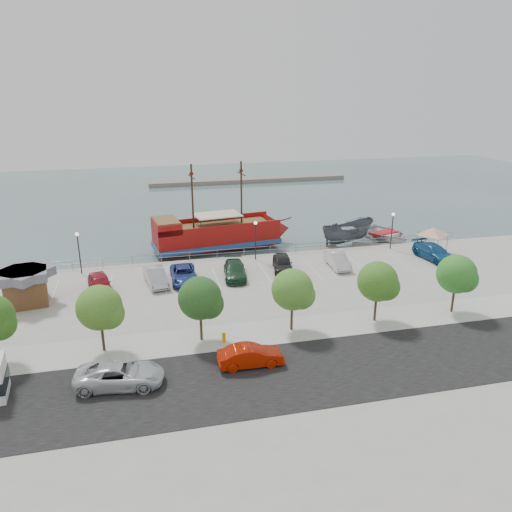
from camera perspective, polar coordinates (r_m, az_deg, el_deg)
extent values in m
plane|color=#445F61|center=(48.61, 1.69, -4.01)|extent=(160.00, 160.00, 0.00)
cube|color=#9F9D90|center=(31.27, 12.13, -18.18)|extent=(100.00, 58.00, 1.20)
cube|color=black|center=(34.66, 8.67, -12.63)|extent=(100.00, 8.00, 0.04)
cube|color=beige|center=(39.53, 5.46, -8.21)|extent=(100.00, 4.00, 0.05)
cylinder|color=slate|center=(55.01, -0.37, 0.98)|extent=(50.00, 0.06, 0.06)
cylinder|color=slate|center=(55.14, -0.37, 0.59)|extent=(50.00, 0.06, 0.06)
cube|color=gray|center=(102.23, -0.81, 8.65)|extent=(40.00, 3.00, 0.80)
cube|color=#9D110E|center=(60.14, -4.54, 2.33)|extent=(15.22, 6.59, 2.39)
cube|color=#224A88|center=(60.37, -4.52, 1.62)|extent=(15.53, 6.90, 0.55)
cone|color=#9D110E|center=(62.82, 2.56, 3.11)|extent=(3.53, 4.78, 4.42)
cube|color=#9D110E|center=(58.28, -10.23, 3.41)|extent=(3.37, 4.94, 1.29)
cube|color=brown|center=(58.10, -10.27, 4.07)|extent=(3.14, 4.55, 0.11)
cube|color=brown|center=(59.92, -4.14, 3.51)|extent=(12.41, 5.66, 0.14)
cube|color=#9D110E|center=(61.77, -5.17, 4.23)|extent=(14.61, 2.21, 0.64)
cube|color=#9D110E|center=(57.68, -3.94, 3.18)|extent=(14.61, 2.21, 0.64)
cylinder|color=#382111|center=(59.86, -1.69, 7.21)|extent=(0.25, 0.25, 7.55)
cylinder|color=#382111|center=(58.19, -7.28, 6.72)|extent=(0.25, 0.25, 7.55)
cylinder|color=#382111|center=(59.43, -1.71, 9.38)|extent=(0.51, 2.75, 0.13)
cylinder|color=#382111|center=(57.74, -7.38, 8.94)|extent=(0.51, 2.75, 0.13)
cube|color=beige|center=(59.50, -4.43, 4.72)|extent=(5.77, 4.20, 0.11)
cylinder|color=#382111|center=(62.78, 3.11, 4.13)|extent=(2.29, 0.46, 0.54)
imported|color=#4D545C|center=(62.50, 10.41, 2.44)|extent=(8.01, 4.71, 2.91)
imported|color=silver|center=(65.65, 14.46, 2.35)|extent=(7.46, 8.91, 1.59)
cube|color=gray|center=(55.73, -15.32, -1.37)|extent=(7.81, 3.91, 0.43)
cube|color=slate|center=(58.98, 6.79, 0.33)|extent=(7.38, 4.22, 0.41)
cube|color=gray|center=(62.46, 14.46, 0.94)|extent=(7.91, 4.97, 0.44)
cube|color=brown|center=(47.49, -24.81, -3.56)|extent=(3.81, 3.81, 2.44)
cube|color=slate|center=(46.98, -25.06, -1.88)|extent=(4.32, 4.32, 0.77)
cylinder|color=slate|center=(60.32, 17.98, 1.76)|extent=(0.08, 0.08, 2.06)
cylinder|color=slate|center=(61.17, 20.14, 1.75)|extent=(0.08, 0.08, 2.06)
cylinder|color=slate|center=(58.13, 18.74, 1.03)|extent=(0.08, 0.08, 2.06)
cylinder|color=slate|center=(59.02, 20.96, 1.04)|extent=(0.08, 0.08, 2.06)
pyramid|color=silver|center=(59.15, 19.65, 3.09)|extent=(4.66, 4.66, 0.84)
imported|color=silver|center=(33.38, -15.31, -12.97)|extent=(5.81, 3.23, 1.54)
imported|color=#B41B04|center=(34.31, -0.63, -11.33)|extent=(4.47, 1.61, 1.47)
cylinder|color=#ECA500|center=(37.30, -3.68, -9.40)|extent=(0.26, 0.26, 0.66)
sphere|color=#ECA500|center=(37.13, -3.69, -8.93)|extent=(0.29, 0.29, 0.29)
cylinder|color=black|center=(52.59, -19.53, 0.17)|extent=(0.12, 0.12, 4.00)
sphere|color=#FFF2CC|center=(51.98, -19.78, 2.36)|extent=(0.36, 0.36, 0.36)
cylinder|color=black|center=(53.48, -0.06, 1.63)|extent=(0.12, 0.12, 4.00)
sphere|color=#FFF2CC|center=(52.88, -0.06, 3.80)|extent=(0.36, 0.36, 0.36)
cylinder|color=black|center=(59.06, 15.25, 2.65)|extent=(0.12, 0.12, 4.00)
sphere|color=#FFF2CC|center=(58.52, 15.43, 4.62)|extent=(0.36, 0.36, 0.36)
cylinder|color=#473321|center=(37.43, -17.11, -8.85)|extent=(0.20, 0.20, 2.20)
sphere|color=#416E23|center=(36.44, -17.46, -5.65)|extent=(3.20, 3.20, 3.20)
sphere|color=#416E23|center=(36.28, -16.48, -6.35)|extent=(2.20, 2.20, 2.20)
cylinder|color=#473321|center=(37.45, -6.29, -8.02)|extent=(0.20, 0.20, 2.20)
sphere|color=#22491C|center=(36.46, -6.42, -4.81)|extent=(3.20, 3.20, 3.20)
sphere|color=#22491C|center=(36.42, -5.40, -5.49)|extent=(2.20, 2.20, 2.20)
cylinder|color=#473321|center=(38.76, 4.10, -6.96)|extent=(0.20, 0.20, 2.20)
sphere|color=#427326|center=(37.80, 4.18, -3.83)|extent=(3.20, 3.20, 3.20)
sphere|color=#427326|center=(37.87, 5.17, -4.48)|extent=(2.20, 2.20, 2.20)
cylinder|color=#473321|center=(41.23, 13.48, -5.81)|extent=(0.20, 0.20, 2.20)
sphere|color=#386A20|center=(40.33, 13.73, -2.84)|extent=(3.20, 3.20, 3.20)
sphere|color=#386A20|center=(40.50, 14.64, -3.44)|extent=(2.20, 2.20, 2.20)
cylinder|color=#473321|center=(44.67, 21.58, -4.68)|extent=(0.20, 0.20, 2.20)
sphere|color=#2F7225|center=(43.85, 21.95, -1.92)|extent=(3.20, 3.20, 3.20)
sphere|color=#2F7225|center=(44.10, 22.74, -2.47)|extent=(2.20, 2.20, 2.20)
imported|color=maroon|center=(47.86, -17.41, -2.99)|extent=(2.73, 4.96, 1.60)
imported|color=#B3B4B7|center=(48.22, -11.40, -2.30)|extent=(2.39, 5.00, 1.58)
imported|color=navy|center=(48.41, -8.26, -2.11)|extent=(2.45, 5.23, 1.45)
imported|color=#1F462B|center=(48.96, -2.44, -1.65)|extent=(2.69, 5.31, 1.48)
imported|color=black|center=(50.84, 3.04, -0.80)|extent=(2.71, 4.89, 1.57)
imported|color=silver|center=(52.39, 9.28, -0.44)|extent=(1.80, 4.69, 1.53)
imported|color=#1B5185|center=(57.20, 19.69, 0.40)|extent=(2.99, 5.85, 1.63)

